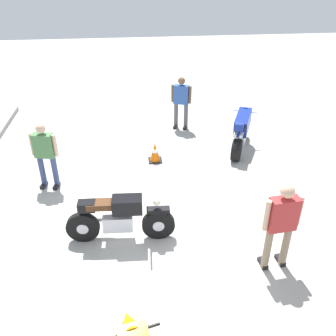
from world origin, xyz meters
TOP-DOWN VIEW (x-y plane):
  - ground_plane at (0.00, 0.00)m, footprint 40.00×40.00m
  - motorcycle_black_cruiser at (-0.36, 0.81)m, footprint 0.70×2.09m
  - motorcycle_blue_sportbike at (3.11, -2.60)m, footprint 1.85×1.05m
  - person_in_blue_shirt at (4.81, -1.13)m, footprint 0.44×0.63m
  - person_in_red_shirt at (-1.41, -1.89)m, footprint 0.34×0.67m
  - person_in_green_shirt at (1.76, 2.49)m, footprint 0.39×0.64m
  - traffic_cone at (2.70, -0.12)m, footprint 0.36×0.36m

SIDE VIEW (x-z plane):
  - ground_plane at x=0.00m, z-range 0.00..0.00m
  - traffic_cone at x=2.70m, z-range 0.00..0.53m
  - motorcycle_black_cruiser at x=-0.36m, z-range -0.02..1.06m
  - motorcycle_blue_sportbike at x=3.11m, z-range 0.02..1.17m
  - person_in_green_shirt at x=1.76m, z-range 0.10..1.72m
  - person_in_blue_shirt at x=4.81m, z-range 0.11..1.76m
  - person_in_red_shirt at x=-1.41m, z-range 0.13..1.87m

